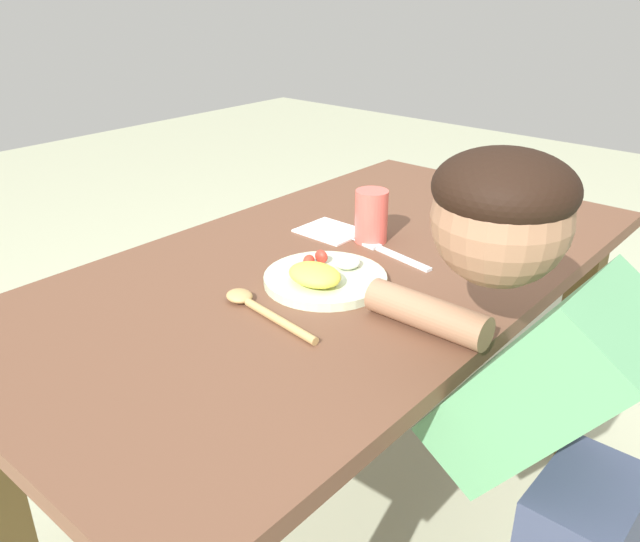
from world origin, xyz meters
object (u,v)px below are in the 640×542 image
at_px(fork, 391,253).
at_px(drinking_cup, 371,216).
at_px(spoon, 257,307).
at_px(plate, 324,277).
at_px(person, 538,432).

xyz_separation_m(fork, drinking_cup, (0.03, 0.07, 0.05)).
distance_m(spoon, drinking_cup, 0.37).
relative_size(plate, spoon, 1.00).
height_order(plate, fork, plate).
height_order(spoon, drinking_cup, drinking_cup).
relative_size(plate, fork, 1.05).
bearing_deg(person, drinking_cup, 63.83).
relative_size(fork, spoon, 0.95).
xyz_separation_m(plate, spoon, (-0.15, 0.02, -0.01)).
xyz_separation_m(spoon, person, (0.13, -0.43, -0.10)).
bearing_deg(drinking_cup, plate, -164.69).
height_order(drinking_cup, person, person).
bearing_deg(plate, person, -92.07).
bearing_deg(drinking_cup, person, -116.17).
bearing_deg(fork, spoon, 94.96).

